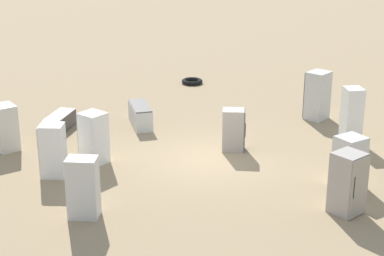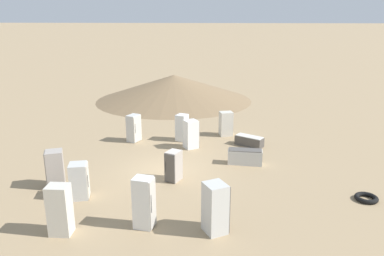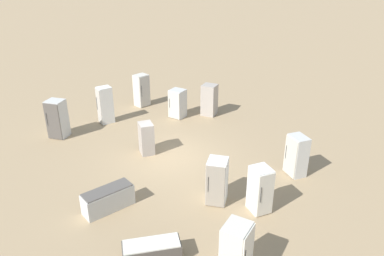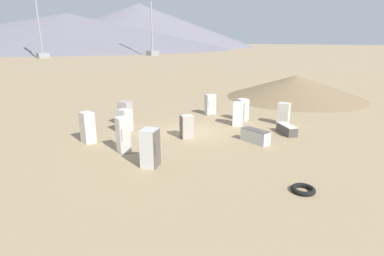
{
  "view_description": "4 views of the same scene",
  "coord_description": "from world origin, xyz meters",
  "px_view_note": "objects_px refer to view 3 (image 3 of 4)",
  "views": [
    {
      "loc": [
        18.15,
        -6.13,
        7.89
      ],
      "look_at": [
        1.24,
        -0.95,
        1.59
      ],
      "focal_mm": 60.0,
      "sensor_mm": 36.0,
      "label": 1
    },
    {
      "loc": [
        -3.15,
        16.98,
        7.33
      ],
      "look_at": [
        -1.15,
        -1.13,
        1.93
      ],
      "focal_mm": 35.0,
      "sensor_mm": 36.0,
      "label": 2
    },
    {
      "loc": [
        -8.89,
        -11.15,
        7.97
      ],
      "look_at": [
        1.17,
        -0.08,
        1.05
      ],
      "focal_mm": 35.0,
      "sensor_mm": 36.0,
      "label": 3
    },
    {
      "loc": [
        -13.84,
        12.62,
        5.77
      ],
      "look_at": [
        -1.41,
        1.39,
        0.89
      ],
      "focal_mm": 28.0,
      "sensor_mm": 36.0,
      "label": 4
    }
  ],
  "objects_px": {
    "discarded_fridge_5": "(236,249)",
    "discarded_fridge_11": "(146,138)",
    "discarded_fridge_10": "(209,100)",
    "discarded_fridge_7": "(217,181)",
    "discarded_fridge_4": "(57,119)",
    "discarded_fridge_8": "(142,90)",
    "discarded_fridge_3": "(260,190)",
    "discarded_fridge_2": "(178,103)",
    "discarded_fridge_1": "(108,199)",
    "discarded_fridge_9": "(296,156)",
    "discarded_fridge_6": "(152,251)",
    "discarded_fridge_0": "(105,105)"
  },
  "relations": [
    {
      "from": "discarded_fridge_3",
      "to": "discarded_fridge_1",
      "type": "bearing_deg",
      "value": -23.59
    },
    {
      "from": "discarded_fridge_5",
      "to": "discarded_fridge_4",
      "type": "bearing_deg",
      "value": -108.7
    },
    {
      "from": "discarded_fridge_0",
      "to": "discarded_fridge_2",
      "type": "bearing_deg",
      "value": -112.37
    },
    {
      "from": "discarded_fridge_11",
      "to": "discarded_fridge_8",
      "type": "bearing_deg",
      "value": 78.4
    },
    {
      "from": "discarded_fridge_0",
      "to": "discarded_fridge_5",
      "type": "bearing_deg",
      "value": 175.51
    },
    {
      "from": "discarded_fridge_5",
      "to": "discarded_fridge_2",
      "type": "bearing_deg",
      "value": -140.23
    },
    {
      "from": "discarded_fridge_5",
      "to": "discarded_fridge_7",
      "type": "bearing_deg",
      "value": -144.74
    },
    {
      "from": "discarded_fridge_0",
      "to": "discarded_fridge_8",
      "type": "relative_size",
      "value": 1.05
    },
    {
      "from": "discarded_fridge_3",
      "to": "discarded_fridge_5",
      "type": "xyz_separation_m",
      "value": [
        -2.66,
        -1.3,
        -0.04
      ]
    },
    {
      "from": "discarded_fridge_10",
      "to": "discarded_fridge_11",
      "type": "height_order",
      "value": "discarded_fridge_10"
    },
    {
      "from": "discarded_fridge_4",
      "to": "discarded_fridge_10",
      "type": "bearing_deg",
      "value": -143.24
    },
    {
      "from": "discarded_fridge_7",
      "to": "discarded_fridge_0",
      "type": "bearing_deg",
      "value": -38.59
    },
    {
      "from": "discarded_fridge_7",
      "to": "discarded_fridge_9",
      "type": "xyz_separation_m",
      "value": [
        3.62,
        -0.82,
        0.0
      ]
    },
    {
      "from": "discarded_fridge_9",
      "to": "discarded_fridge_1",
      "type": "bearing_deg",
      "value": 87.14
    },
    {
      "from": "discarded_fridge_7",
      "to": "discarded_fridge_5",
      "type": "bearing_deg",
      "value": 109.53
    },
    {
      "from": "discarded_fridge_1",
      "to": "discarded_fridge_9",
      "type": "relative_size",
      "value": 1.07
    },
    {
      "from": "discarded_fridge_4",
      "to": "discarded_fridge_8",
      "type": "bearing_deg",
      "value": -114.1
    },
    {
      "from": "discarded_fridge_10",
      "to": "discarded_fridge_4",
      "type": "bearing_deg",
      "value": -134.74
    },
    {
      "from": "discarded_fridge_9",
      "to": "discarded_fridge_10",
      "type": "relative_size",
      "value": 0.98
    },
    {
      "from": "discarded_fridge_2",
      "to": "discarded_fridge_6",
      "type": "bearing_deg",
      "value": 120.09
    },
    {
      "from": "discarded_fridge_3",
      "to": "discarded_fridge_5",
      "type": "bearing_deg",
      "value": 45.53
    },
    {
      "from": "discarded_fridge_8",
      "to": "discarded_fridge_1",
      "type": "bearing_deg",
      "value": 44.92
    },
    {
      "from": "discarded_fridge_3",
      "to": "discarded_fridge_6",
      "type": "distance_m",
      "value": 4.18
    },
    {
      "from": "discarded_fridge_2",
      "to": "discarded_fridge_3",
      "type": "height_order",
      "value": "discarded_fridge_3"
    },
    {
      "from": "discarded_fridge_9",
      "to": "discarded_fridge_11",
      "type": "distance_m",
      "value": 6.36
    },
    {
      "from": "discarded_fridge_5",
      "to": "discarded_fridge_10",
      "type": "relative_size",
      "value": 0.92
    },
    {
      "from": "discarded_fridge_2",
      "to": "discarded_fridge_6",
      "type": "height_order",
      "value": "discarded_fridge_2"
    },
    {
      "from": "discarded_fridge_5",
      "to": "discarded_fridge_8",
      "type": "height_order",
      "value": "discarded_fridge_8"
    },
    {
      "from": "discarded_fridge_3",
      "to": "discarded_fridge_8",
      "type": "bearing_deg",
      "value": -85.16
    },
    {
      "from": "discarded_fridge_1",
      "to": "discarded_fridge_8",
      "type": "height_order",
      "value": "discarded_fridge_8"
    },
    {
      "from": "discarded_fridge_0",
      "to": "discarded_fridge_7",
      "type": "xyz_separation_m",
      "value": [
        -0.71,
        -8.74,
        -0.13
      ]
    },
    {
      "from": "discarded_fridge_0",
      "to": "discarded_fridge_6",
      "type": "height_order",
      "value": "discarded_fridge_0"
    },
    {
      "from": "discarded_fridge_5",
      "to": "discarded_fridge_9",
      "type": "distance_m",
      "value": 5.86
    },
    {
      "from": "discarded_fridge_2",
      "to": "discarded_fridge_11",
      "type": "distance_m",
      "value": 4.25
    },
    {
      "from": "discarded_fridge_4",
      "to": "discarded_fridge_11",
      "type": "bearing_deg",
      "value": 175.74
    },
    {
      "from": "discarded_fridge_3",
      "to": "discarded_fridge_6",
      "type": "height_order",
      "value": "discarded_fridge_3"
    },
    {
      "from": "discarded_fridge_6",
      "to": "discarded_fridge_2",
      "type": "bearing_deg",
      "value": -14.38
    },
    {
      "from": "discarded_fridge_3",
      "to": "discarded_fridge_5",
      "type": "distance_m",
      "value": 2.96
    },
    {
      "from": "discarded_fridge_8",
      "to": "discarded_fridge_9",
      "type": "height_order",
      "value": "discarded_fridge_8"
    },
    {
      "from": "discarded_fridge_5",
      "to": "discarded_fridge_11",
      "type": "relative_size",
      "value": 1.1
    },
    {
      "from": "discarded_fridge_1",
      "to": "discarded_fridge_5",
      "type": "distance_m",
      "value": 4.97
    },
    {
      "from": "discarded_fridge_8",
      "to": "discarded_fridge_0",
      "type": "bearing_deg",
      "value": 11.82
    },
    {
      "from": "discarded_fridge_3",
      "to": "discarded_fridge_4",
      "type": "distance_m",
      "value": 10.43
    },
    {
      "from": "discarded_fridge_4",
      "to": "discarded_fridge_6",
      "type": "xyz_separation_m",
      "value": [
        -1.54,
        -9.51,
        -0.62
      ]
    },
    {
      "from": "discarded_fridge_5",
      "to": "discarded_fridge_10",
      "type": "height_order",
      "value": "discarded_fridge_10"
    },
    {
      "from": "discarded_fridge_3",
      "to": "discarded_fridge_11",
      "type": "bearing_deg",
      "value": -66.67
    },
    {
      "from": "discarded_fridge_0",
      "to": "discarded_fridge_8",
      "type": "height_order",
      "value": "discarded_fridge_0"
    },
    {
      "from": "discarded_fridge_5",
      "to": "discarded_fridge_11",
      "type": "xyz_separation_m",
      "value": [
        2.26,
        7.24,
        -0.07
      ]
    },
    {
      "from": "discarded_fridge_5",
      "to": "discarded_fridge_8",
      "type": "distance_m",
      "value": 13.3
    },
    {
      "from": "discarded_fridge_10",
      "to": "discarded_fridge_8",
      "type": "bearing_deg",
      "value": -174.99
    }
  ]
}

